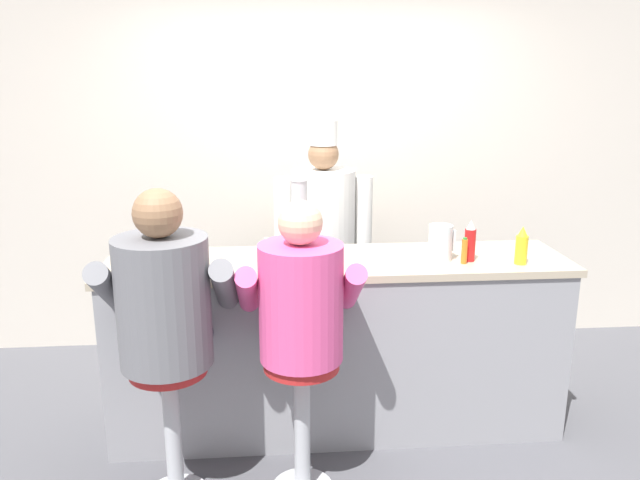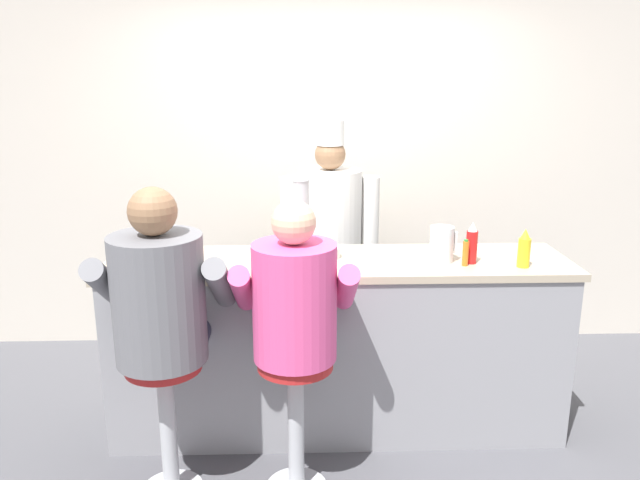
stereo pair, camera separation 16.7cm
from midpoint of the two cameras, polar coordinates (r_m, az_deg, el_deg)
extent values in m
plane|color=#4C4C51|center=(3.58, 3.26, -18.95)|extent=(20.00, 20.00, 0.00)
cube|color=beige|center=(4.58, 1.80, 6.90)|extent=(10.00, 0.06, 2.70)
cube|color=gray|center=(3.61, 2.94, -9.80)|extent=(2.49, 0.59, 0.97)
cube|color=tan|center=(3.43, 3.05, -2.12)|extent=(2.54, 0.62, 0.04)
cylinder|color=red|center=(3.45, 15.04, -0.64)|extent=(0.06, 0.06, 0.18)
cone|color=white|center=(3.42, 15.17, 1.18)|extent=(0.05, 0.05, 0.05)
cylinder|color=yellow|center=(3.46, 19.46, -1.12)|extent=(0.06, 0.06, 0.15)
cone|color=yellow|center=(3.44, 19.61, 0.53)|extent=(0.05, 0.05, 0.05)
cylinder|color=orange|center=(3.40, 14.53, -1.22)|extent=(0.03, 0.03, 0.13)
cylinder|color=#287F2D|center=(3.38, 14.61, -0.06)|extent=(0.02, 0.02, 0.01)
cylinder|color=silver|center=(3.43, 12.42, -0.39)|extent=(0.13, 0.13, 0.19)
cube|color=silver|center=(3.45, 13.66, -0.22)|extent=(0.02, 0.02, 0.12)
cylinder|color=white|center=(3.31, -12.61, -2.57)|extent=(0.27, 0.27, 0.02)
ellipsoid|color=#E0BC60|center=(3.30, -12.64, -2.16)|extent=(0.12, 0.09, 0.03)
cylinder|color=white|center=(3.45, 2.12, -1.14)|extent=(0.13, 0.13, 0.06)
cylinder|color=beige|center=(3.18, -1.34, -2.19)|extent=(0.08, 0.08, 0.10)
torus|color=beige|center=(3.18, -0.43, -2.09)|extent=(0.07, 0.01, 0.07)
cylinder|color=#B7BABF|center=(3.53, -0.38, 2.17)|extent=(0.09, 0.09, 0.41)
cylinder|color=silver|center=(3.49, -0.38, 5.50)|extent=(0.10, 0.10, 0.01)
cube|color=silver|center=(3.33, -2.75, -1.01)|extent=(0.11, 0.06, 0.14)
cube|color=black|center=(3.30, -2.76, -1.17)|extent=(0.07, 0.01, 0.05)
cylinder|color=#B2B5BA|center=(3.18, -12.22, -16.42)|extent=(0.08, 0.08, 0.67)
cylinder|color=red|center=(3.02, -12.57, -11.03)|extent=(0.36, 0.36, 0.05)
cylinder|color=#33384C|center=(3.21, -13.79, -8.69)|extent=(0.16, 0.42, 0.16)
cylinder|color=#33384C|center=(3.17, -10.05, -8.76)|extent=(0.16, 0.42, 0.16)
cylinder|color=slate|center=(2.90, -12.93, -5.29)|extent=(0.42, 0.42, 0.59)
cylinder|color=slate|center=(3.06, -17.42, -3.94)|extent=(0.11, 0.45, 0.36)
cylinder|color=slate|center=(2.96, -7.50, -3.99)|extent=(0.11, 0.45, 0.36)
sphere|color=#8C6647|center=(2.78, -13.42, 2.56)|extent=(0.22, 0.22, 0.22)
cylinder|color=#B2B5BA|center=(3.13, -0.62, -16.59)|extent=(0.08, 0.08, 0.67)
cylinder|color=red|center=(2.97, -0.64, -11.13)|extent=(0.36, 0.36, 0.05)
cylinder|color=#33384C|center=(3.13, -2.51, -8.93)|extent=(0.15, 0.39, 0.15)
cylinder|color=#33384C|center=(3.13, 1.08, -8.89)|extent=(0.15, 0.39, 0.15)
cylinder|color=#E54C8C|center=(2.85, -0.66, -5.72)|extent=(0.39, 0.39, 0.55)
cylinder|color=#E54C8C|center=(2.95, -5.46, -4.50)|extent=(0.10, 0.42, 0.33)
cylinder|color=#E54C8C|center=(2.96, 4.04, -4.41)|extent=(0.10, 0.42, 0.33)
sphere|color=#DBB28E|center=(2.74, -0.68, 1.61)|extent=(0.20, 0.20, 0.20)
cube|color=#232328|center=(4.40, 1.97, -6.36)|extent=(0.33, 0.18, 0.79)
cube|color=white|center=(4.30, 2.03, -4.64)|extent=(0.30, 0.02, 0.47)
cylinder|color=white|center=(4.20, 2.06, 2.43)|extent=(0.43, 0.43, 0.59)
sphere|color=#8C6647|center=(4.13, 2.11, 7.81)|extent=(0.20, 0.20, 0.20)
cylinder|color=white|center=(4.11, 2.13, 9.78)|extent=(0.18, 0.18, 0.16)
cylinder|color=white|center=(4.19, -1.67, 2.37)|extent=(0.12, 0.12, 0.50)
cylinder|color=white|center=(4.23, 5.75, 2.41)|extent=(0.12, 0.12, 0.50)
camera|label=1|loc=(0.08, -88.57, 0.38)|focal=35.00mm
camera|label=2|loc=(0.08, 91.43, -0.38)|focal=35.00mm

